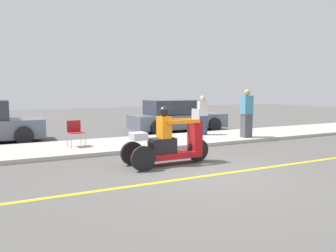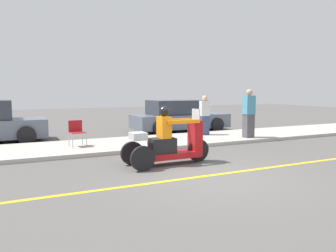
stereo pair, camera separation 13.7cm
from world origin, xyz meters
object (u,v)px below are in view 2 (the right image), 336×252
at_px(spectator_near_curb, 205,116).
at_px(parked_car_lot_far, 179,117).
at_px(motorcycle_trike, 168,144).
at_px(spectator_by_tree, 249,114).
at_px(folding_chair_set_back, 77,130).

height_order(spectator_near_curb, parked_car_lot_far, spectator_near_curb).
relative_size(motorcycle_trike, spectator_by_tree, 1.28).
distance_m(motorcycle_trike, spectator_near_curb, 5.06).
relative_size(motorcycle_trike, folding_chair_set_back, 2.86).
bearing_deg(folding_chair_set_back, spectator_by_tree, -7.63).
bearing_deg(spectator_near_curb, spectator_by_tree, -50.93).
distance_m(motorcycle_trike, folding_chair_set_back, 3.63).
relative_size(folding_chair_set_back, parked_car_lot_far, 0.18).
relative_size(motorcycle_trike, parked_car_lot_far, 0.52).
height_order(motorcycle_trike, spectator_by_tree, spectator_by_tree).
distance_m(folding_chair_set_back, parked_car_lot_far, 5.88).
bearing_deg(parked_car_lot_far, spectator_by_tree, -73.50).
relative_size(spectator_by_tree, parked_car_lot_far, 0.41).
height_order(spectator_near_curb, folding_chair_set_back, spectator_near_curb).
xyz_separation_m(spectator_near_curb, folding_chair_set_back, (-5.14, -0.53, -0.26)).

